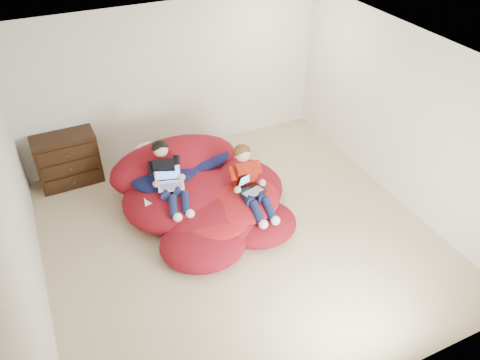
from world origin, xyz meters
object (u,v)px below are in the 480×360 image
at_px(younger_boy, 249,180).
at_px(dresser, 68,160).
at_px(beanbag_pile, 202,194).
at_px(older_boy, 168,174).
at_px(laptop_white, 169,180).
at_px(laptop_black, 251,186).

bearing_deg(younger_boy, dresser, 138.39).
xyz_separation_m(beanbag_pile, older_boy, (-0.44, 0.08, 0.43)).
bearing_deg(beanbag_pile, laptop_white, 177.58).
relative_size(laptop_white, laptop_black, 1.02).
bearing_deg(laptop_white, laptop_black, -27.28).
bearing_deg(older_boy, dresser, 130.32).
distance_m(younger_boy, laptop_black, 0.09).
relative_size(beanbag_pile, older_boy, 2.34).
distance_m(dresser, laptop_black, 2.92).
distance_m(beanbag_pile, laptop_white, 0.58).
xyz_separation_m(beanbag_pile, younger_boy, (0.54, -0.45, 0.39)).
bearing_deg(older_boy, beanbag_pile, -10.47).
bearing_deg(older_boy, younger_boy, -28.44).
bearing_deg(beanbag_pile, dresser, 137.79).
bearing_deg(younger_boy, laptop_black, -90.00).
bearing_deg(laptop_black, younger_boy, 90.00).
xyz_separation_m(dresser, older_boy, (1.18, -1.39, 0.27)).
xyz_separation_m(dresser, younger_boy, (2.16, -1.92, 0.23)).
bearing_deg(dresser, older_boy, -49.68).
relative_size(older_boy, laptop_black, 2.67).
relative_size(dresser, beanbag_pile, 0.38).
distance_m(dresser, younger_boy, 2.90).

